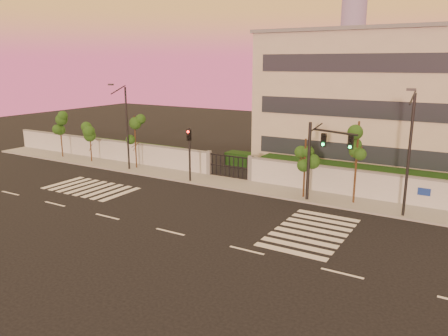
% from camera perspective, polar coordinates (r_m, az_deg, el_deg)
% --- Properties ---
extents(ground, '(120.00, 120.00, 0.00)m').
position_cam_1_polar(ground, '(25.66, -7.04, -8.28)').
color(ground, black).
rests_on(ground, ground).
extents(sidewalk, '(60.00, 3.00, 0.15)m').
position_cam_1_polar(sidewalk, '(34.06, 3.80, -2.52)').
color(sidewalk, gray).
rests_on(sidewalk, ground).
extents(perimeter_wall, '(60.00, 0.36, 2.20)m').
position_cam_1_polar(perimeter_wall, '(35.06, 5.09, -0.39)').
color(perimeter_wall, '#B3B5BB').
rests_on(perimeter_wall, ground).
extents(hedge_row, '(41.00, 4.25, 1.80)m').
position_cam_1_polar(hedge_row, '(37.14, 8.39, -0.09)').
color(hedge_row, black).
rests_on(hedge_row, ground).
extents(institutional_building, '(24.40, 12.40, 12.25)m').
position_cam_1_polar(institutional_building, '(41.24, 22.84, 7.88)').
color(institutional_building, '#B7AD9B').
rests_on(institutional_building, ground).
extents(road_markings, '(57.00, 7.62, 0.02)m').
position_cam_1_polar(road_markings, '(29.36, -5.00, -5.35)').
color(road_markings, silver).
rests_on(road_markings, ground).
extents(street_tree_a, '(1.54, 1.22, 4.65)m').
position_cam_1_polar(street_tree_a, '(47.16, -20.60, 5.31)').
color(street_tree_a, '#382314').
rests_on(street_tree_a, ground).
extents(street_tree_b, '(1.42, 1.13, 3.75)m').
position_cam_1_polar(street_tree_b, '(44.03, -17.09, 4.19)').
color(street_tree_b, '#382314').
rests_on(street_tree_b, ground).
extents(street_tree_c, '(1.44, 1.15, 4.89)m').
position_cam_1_polar(street_tree_c, '(40.16, -11.53, 4.85)').
color(street_tree_c, '#382314').
rests_on(street_tree_c, ground).
extents(street_tree_d, '(1.61, 1.28, 4.36)m').
position_cam_1_polar(street_tree_d, '(31.16, 10.61, 1.70)').
color(street_tree_d, '#382314').
rests_on(street_tree_d, ground).
extents(street_tree_e, '(1.63, 1.30, 5.76)m').
position_cam_1_polar(street_tree_e, '(30.47, 17.10, 3.02)').
color(street_tree_e, '#382314').
rests_on(street_tree_e, ground).
extents(traffic_signal_main, '(3.48, 1.24, 5.61)m').
position_cam_1_polar(traffic_signal_main, '(30.30, 12.29, 1.92)').
color(traffic_signal_main, black).
rests_on(traffic_signal_main, ground).
extents(traffic_signal_secondary, '(0.35, 0.34, 4.52)m').
position_cam_1_polar(traffic_signal_secondary, '(35.06, -4.55, 2.63)').
color(traffic_signal_secondary, black).
rests_on(traffic_signal_secondary, ground).
extents(streetlight_west, '(0.47, 1.88, 7.81)m').
position_cam_1_polar(streetlight_west, '(39.59, -12.72, 5.58)').
color(streetlight_west, black).
rests_on(streetlight_west, ground).
extents(streetlight_east, '(0.49, 1.96, 8.14)m').
position_cam_1_polar(streetlight_east, '(28.66, 23.03, 2.22)').
color(streetlight_east, black).
rests_on(streetlight_east, ground).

